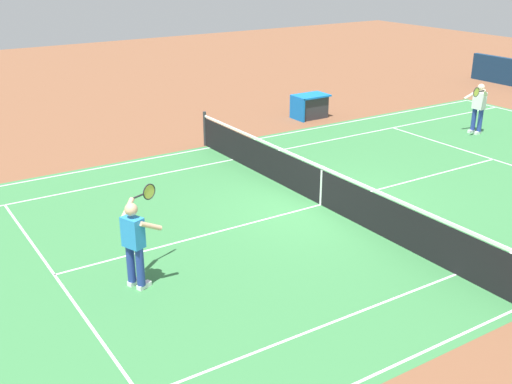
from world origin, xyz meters
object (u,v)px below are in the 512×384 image
tennis_net (322,186)px  tennis_player_near (135,240)px  tennis_player_far (478,106)px  equipment_cart_tarped (310,106)px  tennis_ball (282,164)px

tennis_net → tennis_player_near: size_ratio=6.89×
tennis_player_far → tennis_player_near: bearing=14.1°
tennis_player_near → equipment_cart_tarped: tennis_player_near is taller
tennis_player_near → tennis_ball: size_ratio=25.71×
tennis_player_far → tennis_net: bearing=14.6°
tennis_net → tennis_player_near: 5.40m
tennis_net → tennis_ball: tennis_net is taller
tennis_player_far → equipment_cart_tarped: (3.42, -4.60, -0.49)m
tennis_player_far → tennis_ball: 7.43m
tennis_player_far → equipment_cart_tarped: size_ratio=1.36×
equipment_cart_tarped → tennis_ball: bearing=44.4°
tennis_ball → tennis_player_near: bearing=34.1°
tennis_player_near → tennis_net: bearing=-166.6°
tennis_player_near → equipment_cart_tarped: 12.85m
tennis_ball → equipment_cart_tarped: equipment_cart_tarped is taller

